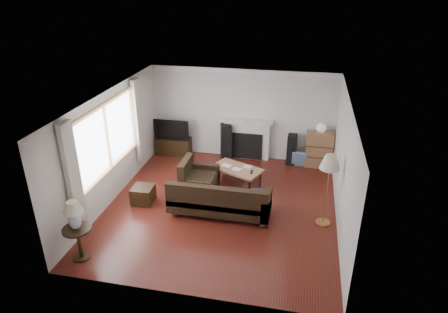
% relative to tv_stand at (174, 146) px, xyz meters
% --- Properties ---
extents(room, '(5.10, 5.60, 2.54)m').
position_rel_tv_stand_xyz_m(room, '(1.94, -2.50, 1.01)').
color(room, '#571B13').
rests_on(room, ground).
extents(window, '(0.12, 2.74, 1.54)m').
position_rel_tv_stand_xyz_m(window, '(-0.51, -2.70, 1.31)').
color(window, '#976337').
rests_on(window, room).
extents(curtain_near, '(0.10, 0.35, 2.10)m').
position_rel_tv_stand_xyz_m(curtain_near, '(-0.46, -4.22, 1.16)').
color(curtain_near, beige).
rests_on(curtain_near, room).
extents(curtain_far, '(0.10, 0.35, 2.10)m').
position_rel_tv_stand_xyz_m(curtain_far, '(-0.46, -1.18, 1.16)').
color(curtain_far, beige).
rests_on(curtain_far, room).
extents(fireplace, '(1.40, 0.26, 1.15)m').
position_rel_tv_stand_xyz_m(fireplace, '(2.09, 0.14, 0.33)').
color(fireplace, white).
rests_on(fireplace, room).
extents(tv_stand, '(0.97, 0.44, 0.49)m').
position_rel_tv_stand_xyz_m(tv_stand, '(0.00, 0.00, 0.00)').
color(tv_stand, black).
rests_on(tv_stand, ground).
extents(television, '(1.01, 0.13, 0.58)m').
position_rel_tv_stand_xyz_m(television, '(0.00, 0.00, 0.53)').
color(television, black).
rests_on(television, tv_stand).
extents(speaker_left, '(0.37, 0.41, 1.01)m').
position_rel_tv_stand_xyz_m(speaker_left, '(1.53, 0.02, 0.26)').
color(speaker_left, black).
rests_on(speaker_left, ground).
extents(speaker_right, '(0.25, 0.29, 0.84)m').
position_rel_tv_stand_xyz_m(speaker_right, '(3.33, 0.05, 0.18)').
color(speaker_right, black).
rests_on(speaker_right, ground).
extents(bookshelf, '(0.71, 0.34, 0.98)m').
position_rel_tv_stand_xyz_m(bookshelf, '(4.05, 0.03, 0.24)').
color(bookshelf, '#8F6442').
rests_on(bookshelf, ground).
extents(globe_lamp, '(0.25, 0.25, 0.25)m').
position_rel_tv_stand_xyz_m(globe_lamp, '(4.05, 0.03, 0.86)').
color(globe_lamp, white).
rests_on(globe_lamp, bookshelf).
extents(sectional_sofa, '(2.35, 1.71, 0.76)m').
position_rel_tv_stand_xyz_m(sectional_sofa, '(1.97, -2.76, 0.14)').
color(sectional_sofa, black).
rests_on(sectional_sofa, ground).
extents(coffee_table, '(1.35, 1.08, 0.46)m').
position_rel_tv_stand_xyz_m(coffee_table, '(2.10, -1.44, -0.01)').
color(coffee_table, '#9A6D49').
rests_on(coffee_table, ground).
extents(footstool, '(0.48, 0.48, 0.39)m').
position_rel_tv_stand_xyz_m(footstool, '(0.16, -2.68, -0.05)').
color(footstool, black).
rests_on(footstool, ground).
extents(floor_lamp, '(0.45, 0.45, 1.57)m').
position_rel_tv_stand_xyz_m(floor_lamp, '(4.16, -2.70, 0.54)').
color(floor_lamp, '#BE7F41').
rests_on(floor_lamp, ground).
extents(side_table, '(0.52, 0.52, 0.65)m').
position_rel_tv_stand_xyz_m(side_table, '(-0.21, -4.74, 0.08)').
color(side_table, black).
rests_on(side_table, ground).
extents(table_lamp, '(0.34, 0.34, 0.54)m').
position_rel_tv_stand_xyz_m(table_lamp, '(-0.21, -4.74, 0.67)').
color(table_lamp, silver).
rests_on(table_lamp, side_table).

